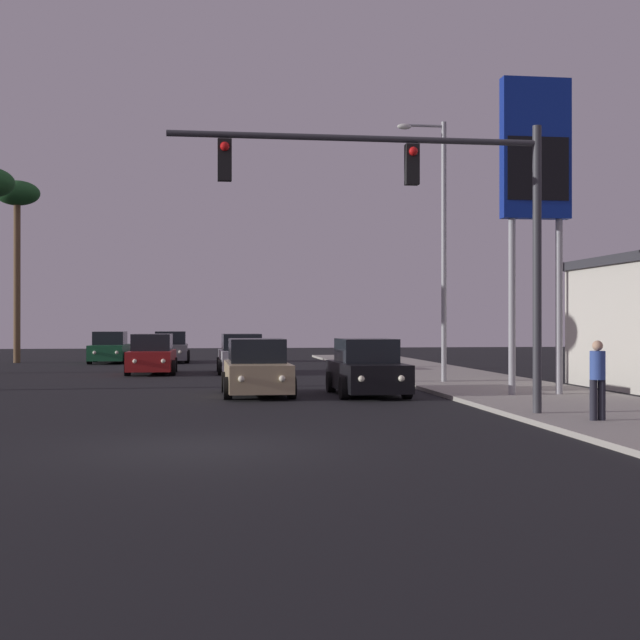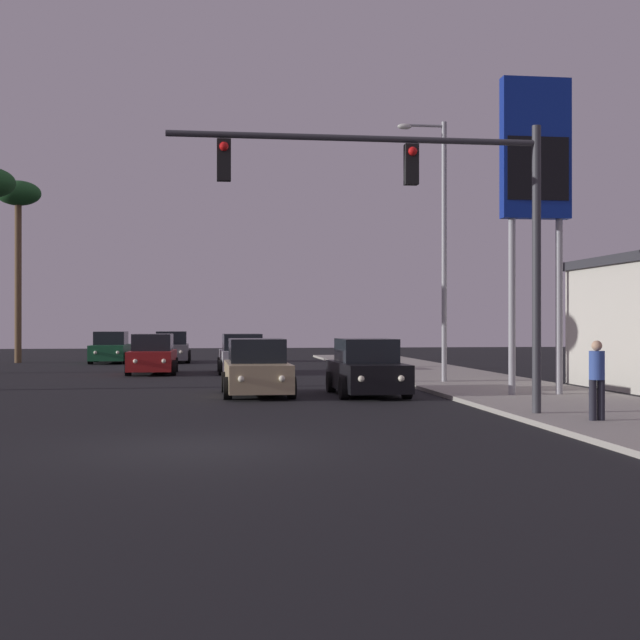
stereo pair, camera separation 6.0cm
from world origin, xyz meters
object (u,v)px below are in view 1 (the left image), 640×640
car_silver (241,355)px  palm_tree_far (17,204)px  car_tan (257,370)px  street_lamp (440,237)px  car_red (152,356)px  car_green (110,349)px  gas_station_sign (536,166)px  pedestrian_on_sidewalk (598,377)px  car_grey (171,348)px  car_black (367,370)px  traffic_light_mast (431,205)px

car_silver → palm_tree_far: 17.95m
car_tan → street_lamp: 8.64m
car_tan → car_red: (-3.69, 11.64, 0.00)m
car_silver → street_lamp: street_lamp is taller
car_green → gas_station_sign: bearing=122.3°
car_red → pedestrian_on_sidewalk: 22.84m
car_green → car_red: same height
car_silver → car_grey: bearing=-74.1°
pedestrian_on_sidewalk → car_black: bearing=111.7°
car_grey → car_green: bearing=7.0°
street_lamp → gas_station_sign: size_ratio=1.00×
traffic_light_mast → gas_station_sign: 6.88m
car_grey → gas_station_sign: (11.08, -24.70, 5.86)m
palm_tree_far → car_black: bearing=-57.9°
gas_station_sign → pedestrian_on_sidewalk: 8.73m
street_lamp → palm_tree_far: bearing=132.7°
car_red → car_black: bearing=121.6°
car_grey → pedestrian_on_sidewalk: pedestrian_on_sidewalk is taller
traffic_light_mast → gas_station_sign: gas_station_sign is taller
car_tan → palm_tree_far: size_ratio=0.44×
car_black → palm_tree_far: size_ratio=0.44×
car_silver → car_red: size_ratio=1.00×
car_red → street_lamp: 13.78m
traffic_light_mast → pedestrian_on_sidewalk: size_ratio=5.01×
car_green → car_black: bearing=115.2°
car_red → pedestrian_on_sidewalk: bearing=118.4°
palm_tree_far → pedestrian_on_sidewalk: bearing=-60.5°
car_silver → palm_tree_far: size_ratio=0.44×
car_silver → palm_tree_far: palm_tree_far is taller
car_silver → pedestrian_on_sidewalk: (6.51, -20.40, 0.27)m
car_red → pedestrian_on_sidewalk: pedestrian_on_sidewalk is taller
traffic_light_mast → gas_station_sign: bearing=48.8°
car_tan → car_black: 3.27m
car_silver → street_lamp: (6.50, -8.09, 4.36)m
car_grey → car_silver: bearing=106.8°
car_silver → car_black: size_ratio=1.00×
car_grey → palm_tree_far: 11.26m
traffic_light_mast → car_grey: bearing=102.7°
car_green → street_lamp: (13.04, -18.59, 4.36)m
car_silver → car_red: same height
car_red → gas_station_sign: bearing=131.4°
pedestrian_on_sidewalk → palm_tree_far: (-18.01, 31.80, 7.47)m
car_tan → car_green: size_ratio=1.00×
car_red → car_black: 13.88m
car_tan → car_green: (-6.47, 22.14, 0.00)m
car_silver → gas_station_sign: gas_station_sign is taller
car_green → car_silver: bearing=123.8°
car_green → traffic_light_mast: bearing=110.6°
gas_station_sign → car_tan: bearing=164.5°
car_tan → car_black: bearing=172.9°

